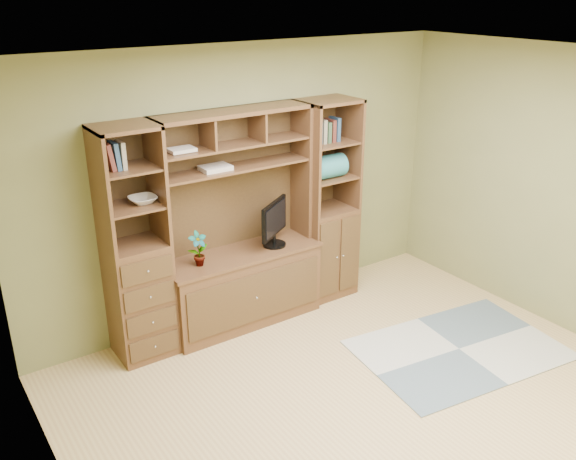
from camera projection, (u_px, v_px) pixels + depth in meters
room at (391, 255)px, 4.27m from camera, size 4.60×4.10×2.64m
center_hutch at (241, 223)px, 5.59m from camera, size 1.54×0.53×2.05m
left_tower at (135, 246)px, 5.10m from camera, size 0.50×0.45×2.05m
right_tower at (327, 201)px, 6.16m from camera, size 0.55×0.45×2.05m
rug at (459, 349)px, 5.49m from camera, size 1.93×1.41×0.01m
monitor at (274, 216)px, 5.74m from camera, size 0.54×0.46×0.61m
orchid at (198, 249)px, 5.38m from camera, size 0.17×0.12×0.33m
magazines at (215, 168)px, 5.36m from camera, size 0.26×0.19×0.04m
bowl at (143, 200)px, 5.01m from camera, size 0.23×0.23×0.06m
blanket_teal at (326, 167)px, 5.95m from camera, size 0.39×0.23×0.23m
blanket_red at (335, 163)px, 6.17m from camera, size 0.34×0.19×0.19m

